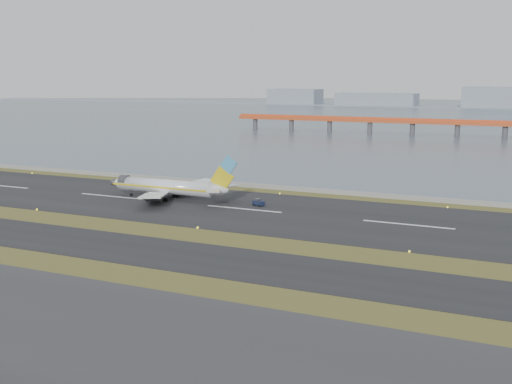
# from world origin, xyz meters

# --- Properties ---
(ground) EXTENTS (1000.00, 1000.00, 0.00)m
(ground) POSITION_xyz_m (0.00, 0.00, 0.00)
(ground) COLOR #414D1B
(ground) RESTS_ON ground
(taxiway_strip) EXTENTS (1000.00, 18.00, 0.10)m
(taxiway_strip) POSITION_xyz_m (0.00, -12.00, 0.05)
(taxiway_strip) COLOR black
(taxiway_strip) RESTS_ON ground
(runway_strip) EXTENTS (1000.00, 45.00, 0.10)m
(runway_strip) POSITION_xyz_m (0.00, 30.00, 0.05)
(runway_strip) COLOR black
(runway_strip) RESTS_ON ground
(seawall) EXTENTS (1000.00, 2.50, 1.00)m
(seawall) POSITION_xyz_m (0.00, 60.00, 0.50)
(seawall) COLOR gray
(seawall) RESTS_ON ground
(bay_water) EXTENTS (1400.00, 800.00, 1.30)m
(bay_water) POSITION_xyz_m (0.00, 460.00, 0.00)
(bay_water) COLOR #4B5E6B
(bay_water) RESTS_ON ground
(red_pier) EXTENTS (260.00, 5.00, 10.20)m
(red_pier) POSITION_xyz_m (20.00, 250.00, 7.28)
(red_pier) COLOR #C64C22
(red_pier) RESTS_ON ground
(far_shoreline) EXTENTS (1400.00, 80.00, 60.50)m
(far_shoreline) POSITION_xyz_m (13.62, 620.00, 6.07)
(far_shoreline) COLOR gray
(far_shoreline) RESTS_ON ground
(airliner) EXTENTS (38.52, 32.89, 12.80)m
(airliner) POSITION_xyz_m (-22.95, 32.71, 3.46)
(airliner) COLOR silver
(airliner) RESTS_ON ground
(pushback_tug) EXTENTS (3.30, 2.60, 1.86)m
(pushback_tug) POSITION_xyz_m (1.50, 35.17, 0.90)
(pushback_tug) COLOR #141E39
(pushback_tug) RESTS_ON ground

